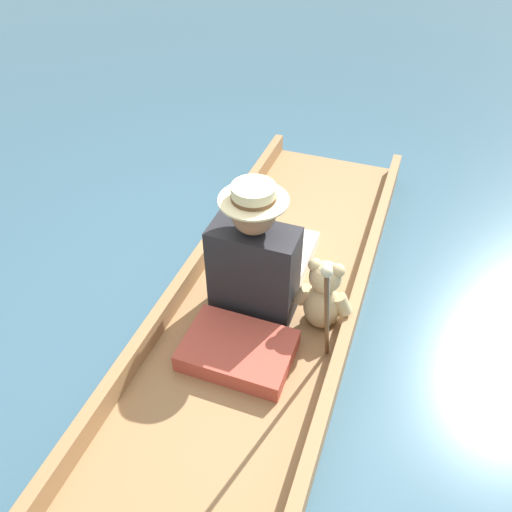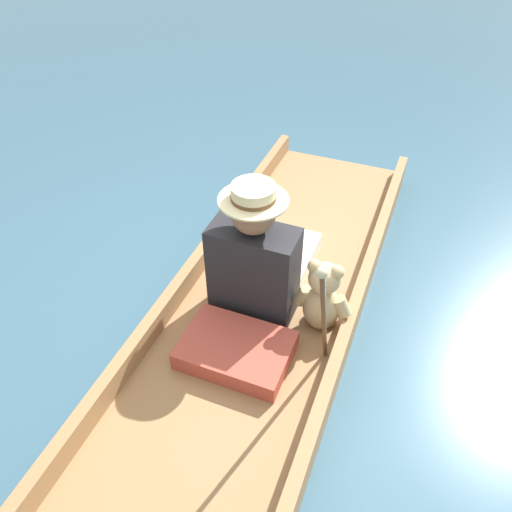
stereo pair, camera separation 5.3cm
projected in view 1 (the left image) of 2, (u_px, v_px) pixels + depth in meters
The scene contains 7 objects.
ground_plane at pixel (267, 317), 2.85m from camera, with size 16.00×16.00×0.00m, color #385B70.
punt_boat at pixel (267, 307), 2.80m from camera, with size 0.99×3.32×0.25m.
seat_cushion at pixel (238, 350), 2.45m from camera, with size 0.53×0.37×0.10m.
seated_person at pixel (260, 258), 2.62m from camera, with size 0.44×0.80×0.79m.
teddy_bear at pixel (323, 297), 2.51m from camera, with size 0.31×0.18×0.44m.
wine_glass at pixel (228, 237), 3.04m from camera, with size 0.06×0.06×0.17m.
walking_cane at pixel (327, 311), 2.04m from camera, with size 0.04×0.35×0.86m.
Camera 1 is at (0.60, -1.83, 2.12)m, focal length 35.00 mm.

